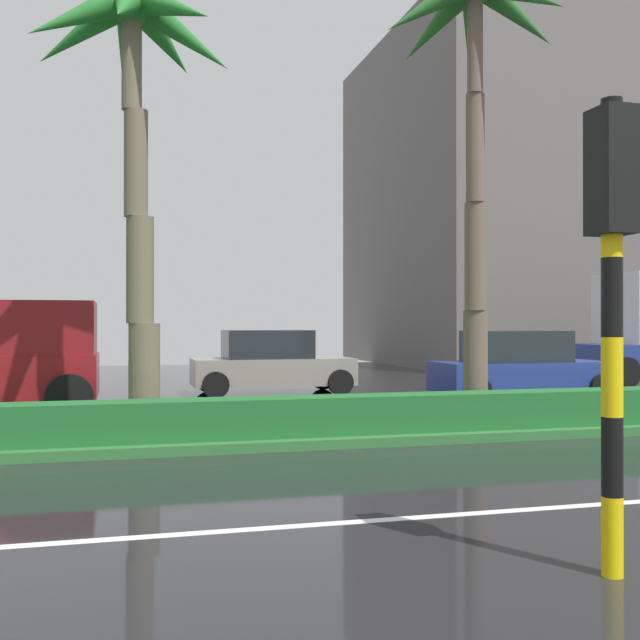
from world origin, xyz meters
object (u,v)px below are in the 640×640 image
at_px(palm_tree_centre, 134,69).
at_px(traffic_signal_foreground, 610,247).
at_px(palm_tree_centre_right, 474,50).
at_px(car_in_traffic_third, 271,363).
at_px(car_in_traffic_fourth, 519,367).

xyz_separation_m(palm_tree_centre, traffic_signal_foreground, (3.37, -7.81, -3.62)).
relative_size(palm_tree_centre_right, traffic_signal_foreground, 2.36).
height_order(palm_tree_centre_right, car_in_traffic_third, palm_tree_centre_right).
bearing_deg(car_in_traffic_fourth, palm_tree_centre, -157.25).
bearing_deg(palm_tree_centre_right, car_in_traffic_fourth, 51.19).
xyz_separation_m(palm_tree_centre_right, car_in_traffic_fourth, (3.23, 4.02, -6.12)).
relative_size(palm_tree_centre_right, car_in_traffic_fourth, 1.98).
height_order(palm_tree_centre_right, traffic_signal_foreground, palm_tree_centre_right).
bearing_deg(car_in_traffic_third, traffic_signal_foreground, -91.36).
bearing_deg(car_in_traffic_fourth, car_in_traffic_third, 149.11).
bearing_deg(traffic_signal_foreground, palm_tree_centre_right, -109.37).
bearing_deg(palm_tree_centre_right, palm_tree_centre, 178.89).
bearing_deg(traffic_signal_foreground, palm_tree_centre, -66.66).
bearing_deg(traffic_signal_foreground, car_in_traffic_third, -91.36).
bearing_deg(car_in_traffic_third, car_in_traffic_fourth, -30.89).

